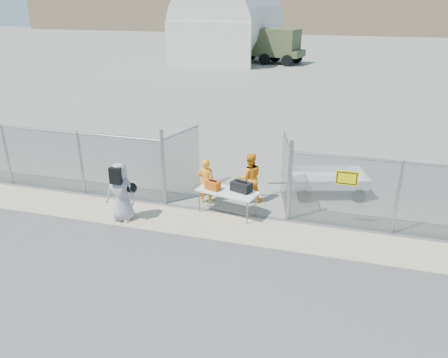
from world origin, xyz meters
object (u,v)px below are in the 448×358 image
(folding_table, at_px, (227,202))
(security_worker_left, at_px, (206,181))
(utility_trailer, at_px, (327,183))
(security_worker_right, at_px, (250,178))
(visitor, at_px, (121,192))

(folding_table, relative_size, security_worker_left, 1.23)
(folding_table, distance_m, utility_trailer, 3.74)
(security_worker_left, xyz_separation_m, security_worker_right, (1.33, 0.46, 0.09))
(visitor, relative_size, utility_trailer, 0.55)
(folding_table, height_order, security_worker_right, security_worker_right)
(folding_table, relative_size, security_worker_right, 1.10)
(security_worker_left, distance_m, security_worker_right, 1.41)
(security_worker_left, xyz_separation_m, utility_trailer, (3.73, 1.83, -0.36))
(folding_table, height_order, visitor, visitor)
(visitor, bearing_deg, utility_trailer, 29.83)
(folding_table, distance_m, security_worker_right, 1.24)
(security_worker_right, distance_m, utility_trailer, 2.80)
(folding_table, bearing_deg, visitor, -145.17)
(folding_table, distance_m, visitor, 3.22)
(security_worker_left, relative_size, security_worker_right, 0.90)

